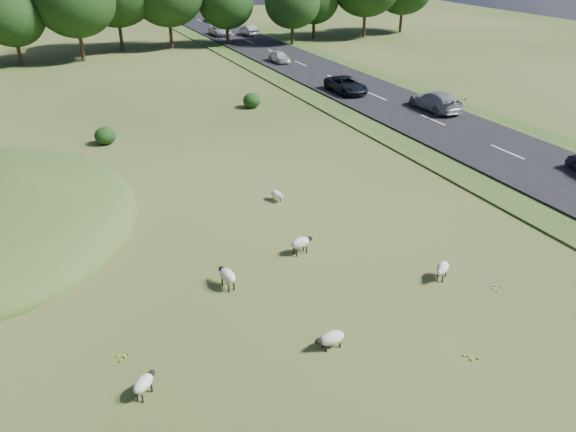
% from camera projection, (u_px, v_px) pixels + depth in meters
% --- Properties ---
extents(ground, '(160.00, 160.00, 0.00)m').
position_uv_depth(ground, '(169.00, 143.00, 40.00)').
color(ground, '#2E4D18').
rests_on(ground, ground).
extents(road, '(8.00, 150.00, 0.25)m').
position_uv_depth(road, '(344.00, 83.00, 55.51)').
color(road, black).
rests_on(road, ground).
extents(shrubs, '(24.80, 11.29, 1.43)m').
position_uv_depth(shrubs, '(83.00, 116.00, 43.66)').
color(shrubs, black).
rests_on(shrubs, ground).
extents(sheep_0, '(0.97, 0.94, 0.74)m').
position_uv_depth(sheep_0, '(144.00, 383.00, 17.77)').
color(sheep_0, beige).
rests_on(sheep_0, ground).
extents(sheep_1, '(1.16, 0.52, 0.67)m').
position_uv_depth(sheep_1, '(331.00, 338.00, 19.89)').
color(sheep_1, beige).
rests_on(sheep_1, ground).
extents(sheep_2, '(0.60, 1.05, 0.59)m').
position_uv_depth(sheep_2, '(277.00, 195.00, 31.06)').
color(sheep_2, beige).
rests_on(sheep_2, ground).
extents(sheep_3, '(0.67, 1.23, 0.86)m').
position_uv_depth(sheep_3, '(227.00, 275.00, 23.25)').
color(sheep_3, beige).
rests_on(sheep_3, ground).
extents(sheep_4, '(1.07, 0.92, 0.78)m').
position_uv_depth(sheep_4, '(442.00, 268.00, 23.86)').
color(sheep_4, beige).
rests_on(sheep_4, ground).
extents(sheep_6, '(1.19, 0.66, 0.84)m').
position_uv_depth(sheep_6, '(301.00, 243.00, 25.77)').
color(sheep_6, beige).
rests_on(sheep_6, ground).
extents(car_0, '(1.51, 3.75, 1.28)m').
position_uv_depth(car_0, '(279.00, 56.00, 63.91)').
color(car_0, silver).
rests_on(car_0, road).
extents(car_3, '(1.49, 4.28, 1.41)m').
position_uv_depth(car_3, '(249.00, 30.00, 81.20)').
color(car_3, '#94979B').
rests_on(car_3, road).
extents(car_4, '(2.08, 5.11, 1.48)m').
position_uv_depth(car_4, '(214.00, 17.00, 94.41)').
color(car_4, maroon).
rests_on(car_4, road).
extents(car_5, '(2.34, 5.07, 1.41)m').
position_uv_depth(car_5, '(346.00, 85.00, 51.49)').
color(car_5, black).
rests_on(car_5, road).
extents(car_6, '(2.16, 5.32, 1.55)m').
position_uv_depth(car_6, '(435.00, 101.00, 46.27)').
color(car_6, '#A6A9AE').
rests_on(car_6, road).
extents(car_7, '(2.25, 4.87, 1.35)m').
position_uv_depth(car_7, '(220.00, 30.00, 81.27)').
color(car_7, silver).
rests_on(car_7, road).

